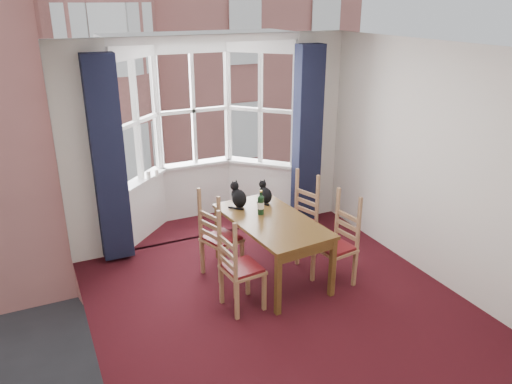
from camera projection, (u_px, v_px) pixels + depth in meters
floor at (288, 314)px, 5.45m from camera, size 4.50×4.50×0.00m
ceiling at (295, 50)px, 4.44m from camera, size 4.50×4.50×0.00m
wall_left at (80, 233)px, 4.15m from camera, size 0.00×4.50×4.50m
wall_right at (443, 168)px, 5.74m from camera, size 0.00×4.50×4.50m
wall_near at (469, 319)px, 3.05m from camera, size 4.00×0.00×4.00m
wall_back_pier_left at (87, 156)px, 6.19m from camera, size 0.70×0.12×2.80m
wall_back_pier_right at (315, 128)px, 7.50m from camera, size 0.70×0.12×2.80m
bay_window at (199, 133)px, 7.27m from camera, size 2.76×0.94×2.80m
curtain_left at (109, 161)px, 6.15m from camera, size 0.38×0.22×2.60m
curtain_right at (307, 136)px, 7.27m from camera, size 0.38×0.22×2.60m
dining_table at (272, 226)px, 5.98m from camera, size 0.96×1.62×0.77m
chair_left_near at (235, 271)px, 5.39m from camera, size 0.44×0.46×0.92m
chair_left_far at (216, 242)px, 6.04m from camera, size 0.51×0.53×0.92m
chair_right_near at (340, 246)px, 5.94m from camera, size 0.46×0.48×0.92m
chair_right_far at (301, 221)px, 6.61m from camera, size 0.51×0.52×0.92m
cat_left at (239, 197)px, 6.26m from camera, size 0.25×0.29×0.34m
cat_right at (265, 194)px, 6.40m from camera, size 0.18×0.24×0.30m
wine_bottle at (261, 204)px, 6.04m from camera, size 0.08×0.08×0.31m
candle_tall at (148, 175)px, 6.98m from camera, size 0.06×0.06×0.10m
candle_short at (157, 173)px, 7.06m from camera, size 0.06×0.06×0.10m
street at (65, 140)px, 34.83m from camera, size 80.00×80.00×0.00m
tenement_building at (88, 50)px, 16.69m from camera, size 18.40×7.80×15.20m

